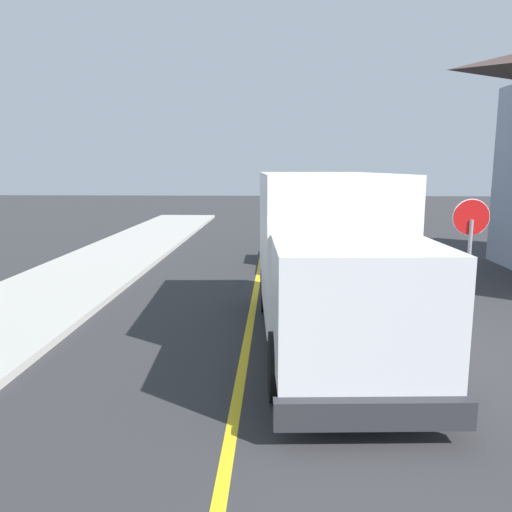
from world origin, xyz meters
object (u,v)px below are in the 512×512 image
stop_sign (470,235)px  parked_car_near (310,242)px  parked_car_mid (315,224)px  box_truck (327,250)px

stop_sign → parked_car_near: bearing=117.0°
parked_car_mid → stop_sign: 11.88m
parked_car_near → stop_sign: 6.88m
parked_car_near → stop_sign: stop_sign is taller
box_truck → parked_car_mid: (0.77, 13.15, -0.97)m
box_truck → parked_car_near: bearing=88.7°
parked_car_near → parked_car_mid: same height
parked_car_mid → stop_sign: bearing=-77.9°
parked_car_mid → parked_car_near: bearing=-96.3°
parked_car_near → parked_car_mid: bearing=83.7°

